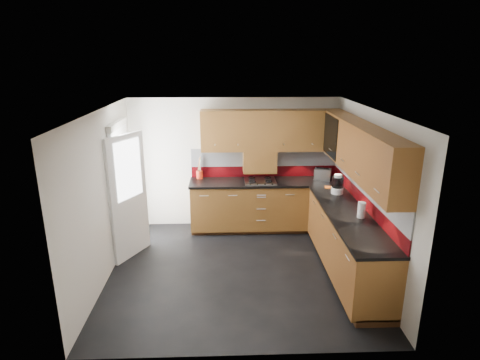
{
  "coord_description": "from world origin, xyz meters",
  "views": [
    {
      "loc": [
        -0.17,
        -5.38,
        3.11
      ],
      "look_at": [
        0.06,
        0.65,
        1.23
      ],
      "focal_mm": 30.0,
      "sensor_mm": 36.0,
      "label": 1
    }
  ],
  "objects_px": {
    "utensil_pot": "(200,173)",
    "toaster": "(323,174)",
    "gas_hob": "(260,181)",
    "food_processor": "(338,185)"
  },
  "relations": [
    {
      "from": "utensil_pot",
      "to": "toaster",
      "type": "xyz_separation_m",
      "value": [
        2.25,
        -0.15,
        0.01
      ]
    },
    {
      "from": "gas_hob",
      "to": "utensil_pot",
      "type": "relative_size",
      "value": 1.36
    },
    {
      "from": "gas_hob",
      "to": "utensil_pot",
      "type": "distance_m",
      "value": 1.13
    },
    {
      "from": "gas_hob",
      "to": "food_processor",
      "type": "height_order",
      "value": "food_processor"
    },
    {
      "from": "toaster",
      "to": "food_processor",
      "type": "distance_m",
      "value": 0.78
    },
    {
      "from": "gas_hob",
      "to": "utensil_pot",
      "type": "bearing_deg",
      "value": 167.79
    },
    {
      "from": "utensil_pot",
      "to": "toaster",
      "type": "bearing_deg",
      "value": -3.88
    },
    {
      "from": "toaster",
      "to": "food_processor",
      "type": "relative_size",
      "value": 1.04
    },
    {
      "from": "gas_hob",
      "to": "food_processor",
      "type": "distance_m",
      "value": 1.4
    },
    {
      "from": "gas_hob",
      "to": "toaster",
      "type": "height_order",
      "value": "toaster"
    }
  ]
}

